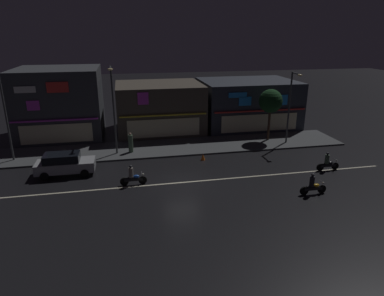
{
  "coord_description": "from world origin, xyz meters",
  "views": [
    {
      "loc": [
        -3.77,
        -22.08,
        10.32
      ],
      "look_at": [
        1.24,
        2.45,
        1.75
      ],
      "focal_mm": 31.69,
      "sensor_mm": 36.0,
      "label": 1
    }
  ],
  "objects_px": {
    "parked_car_near_kerb": "(65,164)",
    "motorcycle_opposite_lane": "(133,177)",
    "pedestrian_on_sidewalk": "(131,143)",
    "traffic_cone": "(203,157)",
    "streetlamp_west": "(4,109)",
    "motorcycle_following": "(328,163)",
    "motorcycle_lead": "(313,186)",
    "streetlamp_east": "(291,102)",
    "streetlamp_mid": "(113,104)"
  },
  "relations": [
    {
      "from": "parked_car_near_kerb",
      "to": "motorcycle_lead",
      "type": "xyz_separation_m",
      "value": [
        16.71,
        -6.86,
        -0.24
      ]
    },
    {
      "from": "streetlamp_mid",
      "to": "motorcycle_following",
      "type": "height_order",
      "value": "streetlamp_mid"
    },
    {
      "from": "streetlamp_west",
      "to": "motorcycle_lead",
      "type": "xyz_separation_m",
      "value": [
        21.41,
        -10.44,
        -3.88
      ]
    },
    {
      "from": "parked_car_near_kerb",
      "to": "motorcycle_lead",
      "type": "relative_size",
      "value": 2.26
    },
    {
      "from": "streetlamp_east",
      "to": "parked_car_near_kerb",
      "type": "relative_size",
      "value": 1.58
    },
    {
      "from": "motorcycle_following",
      "to": "traffic_cone",
      "type": "distance_m",
      "value": 9.97
    },
    {
      "from": "motorcycle_lead",
      "to": "streetlamp_east",
      "type": "bearing_deg",
      "value": -115.36
    },
    {
      "from": "streetlamp_mid",
      "to": "pedestrian_on_sidewalk",
      "type": "xyz_separation_m",
      "value": [
        1.24,
        0.26,
        -3.63
      ]
    },
    {
      "from": "motorcycle_opposite_lane",
      "to": "streetlamp_east",
      "type": "bearing_deg",
      "value": 29.37
    },
    {
      "from": "parked_car_near_kerb",
      "to": "motorcycle_following",
      "type": "bearing_deg",
      "value": 170.65
    },
    {
      "from": "motorcycle_lead",
      "to": "motorcycle_opposite_lane",
      "type": "distance_m",
      "value": 12.37
    },
    {
      "from": "pedestrian_on_sidewalk",
      "to": "motorcycle_following",
      "type": "bearing_deg",
      "value": -128.76
    },
    {
      "from": "streetlamp_east",
      "to": "streetlamp_mid",
      "type": "bearing_deg",
      "value": 179.63
    },
    {
      "from": "pedestrian_on_sidewalk",
      "to": "traffic_cone",
      "type": "xyz_separation_m",
      "value": [
        5.94,
        -2.9,
        -0.68
      ]
    },
    {
      "from": "streetlamp_mid",
      "to": "streetlamp_east",
      "type": "bearing_deg",
      "value": -0.37
    },
    {
      "from": "streetlamp_west",
      "to": "streetlamp_east",
      "type": "distance_m",
      "value": 24.7
    },
    {
      "from": "motorcycle_lead",
      "to": "motorcycle_following",
      "type": "bearing_deg",
      "value": -140.84
    },
    {
      "from": "streetlamp_mid",
      "to": "streetlamp_east",
      "type": "distance_m",
      "value": 16.17
    },
    {
      "from": "parked_car_near_kerb",
      "to": "motorcycle_opposite_lane",
      "type": "distance_m",
      "value": 5.78
    },
    {
      "from": "parked_car_near_kerb",
      "to": "motorcycle_opposite_lane",
      "type": "relative_size",
      "value": 2.26
    },
    {
      "from": "motorcycle_lead",
      "to": "traffic_cone",
      "type": "xyz_separation_m",
      "value": [
        -5.7,
        7.74,
        -0.36
      ]
    },
    {
      "from": "pedestrian_on_sidewalk",
      "to": "motorcycle_following",
      "type": "relative_size",
      "value": 0.94
    },
    {
      "from": "streetlamp_west",
      "to": "traffic_cone",
      "type": "xyz_separation_m",
      "value": [
        15.71,
        -2.7,
        -4.24
      ]
    },
    {
      "from": "streetlamp_mid",
      "to": "motorcycle_opposite_lane",
      "type": "xyz_separation_m",
      "value": [
        1.14,
        -6.46,
        -3.96
      ]
    },
    {
      "from": "streetlamp_mid",
      "to": "motorcycle_following",
      "type": "bearing_deg",
      "value": -22.8
    },
    {
      "from": "traffic_cone",
      "to": "parked_car_near_kerb",
      "type": "bearing_deg",
      "value": -175.43
    },
    {
      "from": "streetlamp_west",
      "to": "motorcycle_following",
      "type": "xyz_separation_m",
      "value": [
        24.75,
        -6.88,
        -3.88
      ]
    },
    {
      "from": "streetlamp_west",
      "to": "motorcycle_opposite_lane",
      "type": "distance_m",
      "value": 12.3
    },
    {
      "from": "streetlamp_west",
      "to": "pedestrian_on_sidewalk",
      "type": "bearing_deg",
      "value": 1.15
    },
    {
      "from": "motorcycle_following",
      "to": "motorcycle_opposite_lane",
      "type": "height_order",
      "value": "same"
    },
    {
      "from": "streetlamp_mid",
      "to": "streetlamp_east",
      "type": "relative_size",
      "value": 1.12
    },
    {
      "from": "parked_car_near_kerb",
      "to": "motorcycle_following",
      "type": "height_order",
      "value": "parked_car_near_kerb"
    },
    {
      "from": "parked_car_near_kerb",
      "to": "traffic_cone",
      "type": "distance_m",
      "value": 11.06
    },
    {
      "from": "streetlamp_east",
      "to": "motorcycle_lead",
      "type": "xyz_separation_m",
      "value": [
        -3.28,
        -10.27,
        -3.53
      ]
    },
    {
      "from": "streetlamp_west",
      "to": "streetlamp_east",
      "type": "bearing_deg",
      "value": -0.39
    },
    {
      "from": "streetlamp_west",
      "to": "pedestrian_on_sidewalk",
      "type": "height_order",
      "value": "streetlamp_west"
    },
    {
      "from": "pedestrian_on_sidewalk",
      "to": "streetlamp_west",
      "type": "bearing_deg",
      "value": 77.68
    },
    {
      "from": "motorcycle_following",
      "to": "traffic_cone",
      "type": "xyz_separation_m",
      "value": [
        -9.04,
        4.18,
        -0.36
      ]
    },
    {
      "from": "parked_car_near_kerb",
      "to": "streetlamp_west",
      "type": "bearing_deg",
      "value": -37.31
    },
    {
      "from": "motorcycle_lead",
      "to": "traffic_cone",
      "type": "bearing_deg",
      "value": -61.25
    },
    {
      "from": "streetlamp_west",
      "to": "parked_car_near_kerb",
      "type": "height_order",
      "value": "streetlamp_west"
    },
    {
      "from": "streetlamp_mid",
      "to": "traffic_cone",
      "type": "xyz_separation_m",
      "value": [
        7.18,
        -2.64,
        -4.32
      ]
    },
    {
      "from": "streetlamp_mid",
      "to": "motorcycle_following",
      "type": "relative_size",
      "value": 4.0
    },
    {
      "from": "pedestrian_on_sidewalk",
      "to": "motorcycle_following",
      "type": "height_order",
      "value": "pedestrian_on_sidewalk"
    },
    {
      "from": "motorcycle_following",
      "to": "motorcycle_opposite_lane",
      "type": "xyz_separation_m",
      "value": [
        -15.08,
        0.35,
        0.0
      ]
    },
    {
      "from": "streetlamp_mid",
      "to": "traffic_cone",
      "type": "bearing_deg",
      "value": -20.17
    },
    {
      "from": "streetlamp_west",
      "to": "motorcycle_lead",
      "type": "height_order",
      "value": "streetlamp_west"
    },
    {
      "from": "streetlamp_mid",
      "to": "streetlamp_west",
      "type": "bearing_deg",
      "value": 179.57
    },
    {
      "from": "traffic_cone",
      "to": "streetlamp_west",
      "type": "bearing_deg",
      "value": 170.24
    },
    {
      "from": "streetlamp_mid",
      "to": "motorcycle_lead",
      "type": "xyz_separation_m",
      "value": [
        12.88,
        -10.38,
        -3.96
      ]
    }
  ]
}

